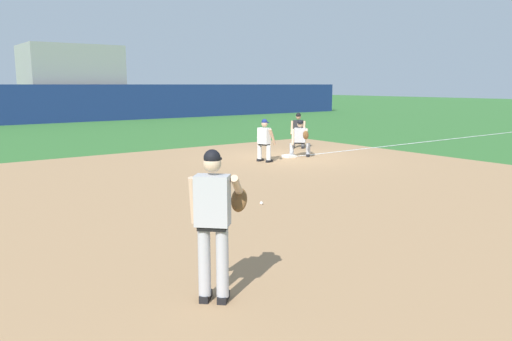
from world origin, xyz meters
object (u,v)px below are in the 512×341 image
object	(u,v)px
first_baseman	(300,137)
pitcher	(215,216)
first_base_bag	(289,156)
baserunner	(264,139)
umpire	(298,129)
baseball	(261,203)

from	to	relation	value
first_baseman	pitcher	bearing A→B (deg)	-136.27
first_base_bag	baserunner	bearing A→B (deg)	-167.44
first_baseman	baserunner	xyz separation A→B (m)	(-1.79, -0.19, 0.06)
first_base_bag	umpire	size ratio (longest dim) A/B	0.26
baseball	first_baseman	distance (m)	7.55
baserunner	first_base_bag	bearing A→B (deg)	12.56
pitcher	baserunner	distance (m)	11.07
pitcher	umpire	bearing A→B (deg)	44.84
first_base_bag	umpire	xyz separation A→B (m)	(1.99, 1.77, 0.75)
first_base_bag	baseball	bearing A→B (deg)	-135.06
first_baseman	baserunner	distance (m)	1.81
umpire	pitcher	bearing A→B (deg)	-135.16
pitcher	baserunner	xyz separation A→B (m)	(7.20, 8.41, -0.27)
baseball	pitcher	size ratio (longest dim) A/B	0.04
baserunner	pitcher	bearing A→B (deg)	-130.56
pitcher	first_baseman	world-z (taller)	pitcher
first_base_bag	pitcher	size ratio (longest dim) A/B	0.20
pitcher	first_baseman	xyz separation A→B (m)	(8.99, 8.60, -0.33)
first_base_bag	pitcher	world-z (taller)	pitcher
first_base_bag	first_baseman	bearing A→B (deg)	-13.62
first_base_bag	baseball	distance (m)	7.27
pitcher	baseball	bearing A→B (deg)	46.39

